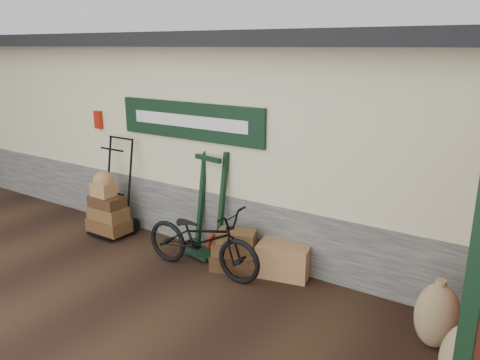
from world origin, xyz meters
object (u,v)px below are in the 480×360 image
(suitcase_stack, at_px, (235,249))
(wicker_hamper, at_px, (284,260))
(porter_trolley, at_px, (115,186))
(bicycle, at_px, (202,235))
(green_barrow, at_px, (209,204))

(suitcase_stack, bearing_deg, wicker_hamper, 17.31)
(porter_trolley, bearing_deg, bicycle, -9.45)
(suitcase_stack, xyz_separation_m, wicker_hamper, (0.67, 0.21, -0.06))
(porter_trolley, relative_size, suitcase_stack, 2.51)
(bicycle, bearing_deg, wicker_hamper, -63.41)
(green_barrow, bearing_deg, wicker_hamper, 8.81)
(wicker_hamper, bearing_deg, bicycle, -151.67)
(porter_trolley, height_order, green_barrow, porter_trolley)
(suitcase_stack, distance_m, wicker_hamper, 0.70)
(porter_trolley, distance_m, wicker_hamper, 3.12)
(green_barrow, xyz_separation_m, wicker_hamper, (1.27, -0.01, -0.55))
(porter_trolley, height_order, suitcase_stack, porter_trolley)
(green_barrow, height_order, bicycle, green_barrow)
(porter_trolley, relative_size, bicycle, 0.88)
(porter_trolley, distance_m, green_barrow, 1.80)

